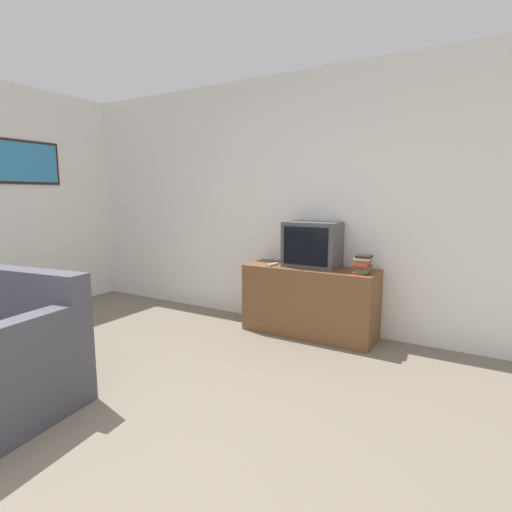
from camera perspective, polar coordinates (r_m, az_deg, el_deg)
The scene contains 5 objects.
wall_back at distance 4.18m, azimuth 7.40°, elevation 7.59°, with size 9.00×0.06×2.60m.
tv_stand at distance 4.00m, azimuth 7.63°, elevation -6.39°, with size 1.30×0.44×0.68m.
television at distance 3.94m, azimuth 8.02°, elevation 1.66°, with size 0.53×0.34×0.44m.
book_stack at distance 3.70m, azimuth 15.02°, elevation -1.16°, with size 0.16×0.20×0.17m.
remote_on_stand at distance 3.98m, azimuth 2.40°, elevation -1.24°, with size 0.06×0.16×0.02m.
Camera 1 is at (1.64, -0.81, 1.37)m, focal length 28.00 mm.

